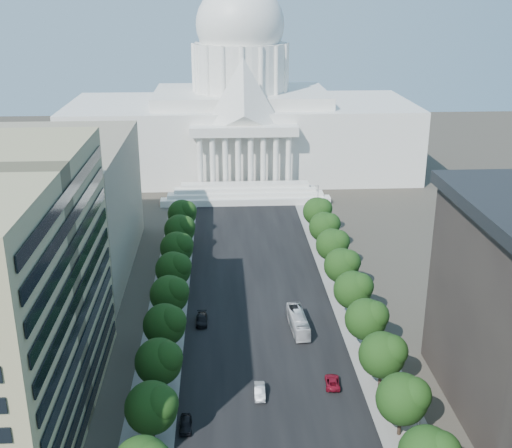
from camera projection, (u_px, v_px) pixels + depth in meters
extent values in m
cube|color=black|center=(256.00, 282.00, 144.41)|extent=(30.00, 260.00, 0.01)
cube|color=gray|center=(172.00, 284.00, 143.40)|extent=(8.00, 260.00, 0.02)
cube|color=gray|center=(340.00, 280.00, 145.43)|extent=(8.00, 260.00, 0.02)
cube|color=white|center=(241.00, 137.00, 229.27)|extent=(120.00, 50.00, 25.00)
cube|color=white|center=(241.00, 96.00, 224.31)|extent=(60.00, 40.00, 4.00)
cube|color=white|center=(244.00, 130.00, 201.20)|extent=(34.00, 8.00, 3.00)
cylinder|color=white|center=(241.00, 67.00, 220.89)|extent=(32.00, 32.00, 16.00)
ellipsoid|color=white|center=(240.00, 25.00, 216.10)|extent=(30.00, 30.00, 27.60)
cube|color=gray|center=(44.00, 208.00, 146.10)|extent=(38.00, 52.00, 30.00)
cylinder|color=#33261C|center=(153.00, 435.00, 92.29)|extent=(0.56, 0.56, 2.94)
sphere|color=black|center=(151.00, 408.00, 90.68)|extent=(7.60, 7.60, 7.60)
sphere|color=black|center=(160.00, 404.00, 89.65)|extent=(5.32, 5.32, 5.32)
cylinder|color=#33261C|center=(160.00, 387.00, 103.55)|extent=(0.56, 0.56, 2.94)
sphere|color=black|center=(159.00, 362.00, 101.94)|extent=(7.60, 7.60, 7.60)
sphere|color=black|center=(166.00, 358.00, 100.91)|extent=(5.32, 5.32, 5.32)
cylinder|color=#33261C|center=(166.00, 348.00, 114.81)|extent=(0.56, 0.56, 2.94)
sphere|color=black|center=(164.00, 325.00, 113.20)|extent=(7.60, 7.60, 7.60)
sphere|color=black|center=(171.00, 321.00, 112.17)|extent=(5.32, 5.32, 5.32)
cylinder|color=#33261C|center=(170.00, 316.00, 126.06)|extent=(0.56, 0.56, 2.94)
sphere|color=black|center=(169.00, 295.00, 124.46)|extent=(7.60, 7.60, 7.60)
sphere|color=black|center=(176.00, 291.00, 123.42)|extent=(5.32, 5.32, 5.32)
cylinder|color=#33261C|center=(174.00, 289.00, 137.32)|extent=(0.56, 0.56, 2.94)
sphere|color=black|center=(173.00, 269.00, 135.71)|extent=(7.60, 7.60, 7.60)
sphere|color=black|center=(179.00, 266.00, 134.68)|extent=(5.32, 5.32, 5.32)
cylinder|color=#33261C|center=(177.00, 267.00, 148.58)|extent=(0.56, 0.56, 2.94)
sphere|color=black|center=(177.00, 248.00, 146.97)|extent=(7.60, 7.60, 7.60)
sphere|color=black|center=(182.00, 245.00, 145.94)|extent=(5.32, 5.32, 5.32)
cylinder|color=#33261C|center=(180.00, 247.00, 159.84)|extent=(0.56, 0.56, 2.94)
sphere|color=black|center=(179.00, 230.00, 158.23)|extent=(7.60, 7.60, 7.60)
sphere|color=black|center=(185.00, 226.00, 157.20)|extent=(5.32, 5.32, 5.32)
cylinder|color=#33261C|center=(183.00, 231.00, 171.10)|extent=(0.56, 0.56, 2.94)
sphere|color=black|center=(182.00, 214.00, 169.49)|extent=(7.60, 7.60, 7.60)
sphere|color=black|center=(187.00, 211.00, 168.46)|extent=(5.32, 5.32, 5.32)
cylinder|color=#33261C|center=(399.00, 426.00, 94.21)|extent=(0.56, 0.56, 2.94)
sphere|color=black|center=(402.00, 399.00, 92.60)|extent=(7.60, 7.60, 7.60)
sphere|color=black|center=(413.00, 395.00, 91.57)|extent=(5.32, 5.32, 5.32)
cylinder|color=#33261C|center=(380.00, 380.00, 105.47)|extent=(0.56, 0.56, 2.94)
sphere|color=black|center=(382.00, 355.00, 103.86)|extent=(7.60, 7.60, 7.60)
sphere|color=black|center=(392.00, 351.00, 102.83)|extent=(5.32, 5.32, 5.32)
cylinder|color=#33261C|center=(364.00, 342.00, 116.73)|extent=(0.56, 0.56, 2.94)
sphere|color=black|center=(366.00, 319.00, 115.12)|extent=(7.60, 7.60, 7.60)
sphere|color=black|center=(374.00, 315.00, 114.09)|extent=(5.32, 5.32, 5.32)
cylinder|color=#33261C|center=(351.00, 311.00, 127.98)|extent=(0.56, 0.56, 2.94)
sphere|color=black|center=(353.00, 290.00, 126.38)|extent=(7.60, 7.60, 7.60)
sphere|color=black|center=(360.00, 286.00, 125.34)|extent=(5.32, 5.32, 5.32)
cylinder|color=#33261C|center=(340.00, 285.00, 139.24)|extent=(0.56, 0.56, 2.94)
sphere|color=black|center=(341.00, 265.00, 137.63)|extent=(7.60, 7.60, 7.60)
sphere|color=black|center=(349.00, 262.00, 136.60)|extent=(5.32, 5.32, 5.32)
cylinder|color=#33261C|center=(331.00, 263.00, 150.50)|extent=(0.56, 0.56, 2.94)
sphere|color=black|center=(332.00, 245.00, 148.89)|extent=(7.60, 7.60, 7.60)
sphere|color=black|center=(339.00, 241.00, 147.86)|extent=(5.32, 5.32, 5.32)
cylinder|color=#33261C|center=(323.00, 244.00, 161.76)|extent=(0.56, 0.56, 2.94)
sphere|color=black|center=(324.00, 227.00, 160.15)|extent=(7.60, 7.60, 7.60)
sphere|color=black|center=(330.00, 224.00, 159.12)|extent=(5.32, 5.32, 5.32)
cylinder|color=#33261C|center=(316.00, 228.00, 173.02)|extent=(0.56, 0.56, 2.94)
sphere|color=black|center=(317.00, 211.00, 171.41)|extent=(7.60, 7.60, 7.60)
sphere|color=black|center=(323.00, 208.00, 170.38)|extent=(5.32, 5.32, 5.32)
cylinder|color=gray|center=(420.00, 412.00, 92.37)|extent=(0.18, 0.18, 9.00)
cylinder|color=gray|center=(414.00, 387.00, 90.83)|extent=(2.40, 0.14, 0.14)
sphere|color=gray|center=(407.00, 388.00, 90.81)|extent=(0.44, 0.44, 0.44)
cylinder|color=gray|center=(379.00, 327.00, 115.82)|extent=(0.18, 0.18, 9.00)
cylinder|color=gray|center=(374.00, 306.00, 114.29)|extent=(2.40, 0.14, 0.14)
sphere|color=gray|center=(368.00, 307.00, 114.26)|extent=(0.44, 0.44, 0.44)
cylinder|color=gray|center=(352.00, 270.00, 139.28)|extent=(0.18, 0.18, 9.00)
cylinder|color=gray|center=(347.00, 252.00, 137.74)|extent=(2.40, 0.14, 0.14)
sphere|color=gray|center=(342.00, 253.00, 137.72)|extent=(0.44, 0.44, 0.44)
cylinder|color=gray|center=(332.00, 230.00, 162.73)|extent=(0.18, 0.18, 9.00)
cylinder|color=gray|center=(328.00, 214.00, 161.20)|extent=(2.40, 0.14, 0.14)
sphere|color=gray|center=(324.00, 215.00, 161.17)|extent=(0.44, 0.44, 0.44)
cylinder|color=gray|center=(318.00, 200.00, 186.19)|extent=(0.18, 0.18, 9.00)
cylinder|color=gray|center=(314.00, 186.00, 184.65)|extent=(2.40, 0.14, 0.14)
sphere|color=gray|center=(310.00, 186.00, 184.63)|extent=(0.44, 0.44, 0.44)
imported|color=black|center=(186.00, 424.00, 95.65)|extent=(1.95, 4.65, 1.57)
imported|color=#B5B7BE|center=(260.00, 391.00, 103.45)|extent=(1.86, 4.94, 1.61)
imported|color=maroon|center=(332.00, 382.00, 106.17)|extent=(2.77, 5.21, 1.39)
imported|color=black|center=(202.00, 320.00, 126.04)|extent=(2.23, 5.46, 1.58)
imported|color=silver|center=(298.00, 322.00, 123.56)|extent=(3.49, 11.93, 3.28)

